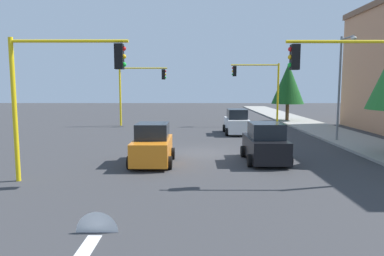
% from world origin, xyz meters
% --- Properties ---
extents(ground_plane, '(120.00, 120.00, 0.00)m').
position_xyz_m(ground_plane, '(0.00, 0.00, 0.00)').
color(ground_plane, '#353538').
extents(sidewalk_kerb, '(80.00, 4.00, 0.15)m').
position_xyz_m(sidewalk_kerb, '(-5.00, 10.50, 0.07)').
color(sidewalk_kerb, gray).
rests_on(sidewalk_kerb, ground).
extents(lane_arrow_near, '(2.40, 1.10, 1.10)m').
position_xyz_m(lane_arrow_near, '(11.51, -3.00, 0.01)').
color(lane_arrow_near, silver).
rests_on(lane_arrow_near, ground).
extents(traffic_signal_near_right, '(0.36, 4.59, 5.62)m').
position_xyz_m(traffic_signal_near_right, '(6.00, -5.69, 3.98)').
color(traffic_signal_near_right, yellow).
rests_on(traffic_signal_near_right, ground).
extents(traffic_signal_far_left, '(0.36, 4.59, 5.90)m').
position_xyz_m(traffic_signal_far_left, '(-14.00, 5.73, 4.16)').
color(traffic_signal_far_left, yellow).
rests_on(traffic_signal_far_left, ground).
extents(traffic_signal_far_right, '(0.36, 4.59, 5.61)m').
position_xyz_m(traffic_signal_far_right, '(-14.00, -5.69, 3.97)').
color(traffic_signal_far_right, yellow).
rests_on(traffic_signal_far_right, ground).
extents(traffic_signal_near_left, '(0.36, 4.59, 5.59)m').
position_xyz_m(traffic_signal_near_left, '(6.00, 5.68, 3.96)').
color(traffic_signal_near_left, yellow).
rests_on(traffic_signal_near_left, ground).
extents(street_lamp_curbside, '(2.15, 0.28, 7.00)m').
position_xyz_m(street_lamp_curbside, '(-3.61, 9.20, 4.35)').
color(street_lamp_curbside, slate).
rests_on(street_lamp_curbside, ground).
extents(tree_roadside_far, '(3.39, 3.39, 6.16)m').
position_xyz_m(tree_roadside_far, '(-18.00, 9.50, 4.02)').
color(tree_roadside_far, brown).
rests_on(tree_roadside_far, ground).
extents(car_orange, '(3.61, 2.04, 1.98)m').
position_xyz_m(car_orange, '(2.81, -2.51, 0.90)').
color(car_orange, orange).
rests_on(car_orange, ground).
extents(car_black, '(3.78, 2.07, 1.98)m').
position_xyz_m(car_black, '(2.35, 3.06, 0.90)').
color(car_black, black).
rests_on(car_black, ground).
extents(car_white, '(3.92, 1.96, 1.98)m').
position_xyz_m(car_white, '(-8.15, 2.90, 0.90)').
color(car_white, white).
rests_on(car_white, ground).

